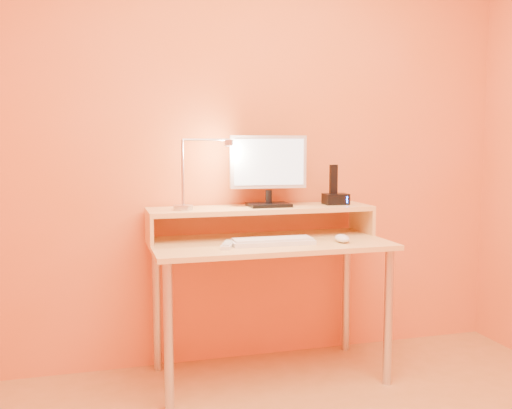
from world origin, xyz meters
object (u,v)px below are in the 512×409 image
object	(u,v)px
phone_dock	(336,199)
remote_control	(228,245)
keyboard	(273,242)
lamp_base	(183,208)
monitor_panel	(268,162)
mouse	(342,238)

from	to	relation	value
phone_dock	remote_control	world-z (taller)	phone_dock
phone_dock	keyboard	size ratio (longest dim) A/B	0.32
keyboard	remote_control	distance (m)	0.23
lamp_base	phone_dock	xyz separation A→B (m)	(0.85, 0.03, 0.02)
keyboard	phone_dock	bearing A→B (deg)	30.26
monitor_panel	phone_dock	distance (m)	0.44
monitor_panel	remote_control	distance (m)	0.55
keyboard	remote_control	xyz separation A→B (m)	(-0.23, -0.00, -0.00)
phone_dock	remote_control	size ratio (longest dim) A/B	0.75
keyboard	monitor_panel	bearing A→B (deg)	79.09
monitor_panel	phone_dock	world-z (taller)	monitor_panel
lamp_base	remote_control	size ratio (longest dim) A/B	0.58
monitor_panel	mouse	xyz separation A→B (m)	(0.30, -0.29, -0.38)
phone_dock	remote_control	distance (m)	0.74
monitor_panel	keyboard	bearing A→B (deg)	-97.28
monitor_panel	remote_control	size ratio (longest dim) A/B	2.38
monitor_panel	remote_control	bearing A→B (deg)	-132.67
phone_dock	remote_control	bearing A→B (deg)	-158.81
monitor_panel	mouse	distance (m)	0.57
monitor_panel	keyboard	size ratio (longest dim) A/B	1.00
mouse	remote_control	xyz separation A→B (m)	(-0.58, 0.03, -0.01)
lamp_base	monitor_panel	bearing A→B (deg)	4.93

